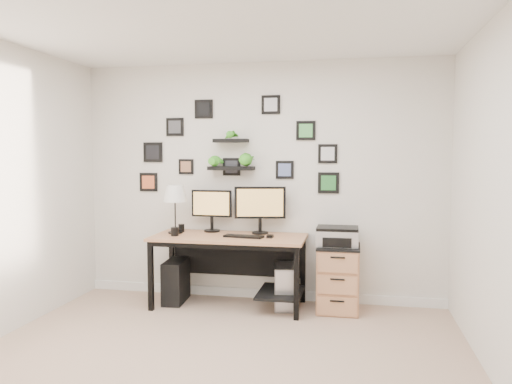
% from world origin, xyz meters
% --- Properties ---
extents(room, '(4.00, 4.00, 4.00)m').
position_xyz_m(room, '(0.00, 1.98, 0.05)').
color(room, tan).
rests_on(room, ground).
extents(desk, '(1.60, 0.70, 0.75)m').
position_xyz_m(desk, '(-0.22, 1.67, 0.63)').
color(desk, tan).
rests_on(desk, ground).
extents(monitor_left, '(0.45, 0.18, 0.46)m').
position_xyz_m(monitor_left, '(-0.51, 1.86, 1.02)').
color(monitor_left, black).
rests_on(monitor_left, desk).
extents(monitor_right, '(0.54, 0.21, 0.51)m').
position_xyz_m(monitor_right, '(0.04, 1.83, 1.05)').
color(monitor_right, black).
rests_on(monitor_right, desk).
extents(keyboard, '(0.42, 0.18, 0.02)m').
position_xyz_m(keyboard, '(-0.09, 1.57, 0.76)').
color(keyboard, black).
rests_on(keyboard, desk).
extents(mouse, '(0.06, 0.09, 0.03)m').
position_xyz_m(mouse, '(0.18, 1.60, 0.76)').
color(mouse, black).
rests_on(mouse, desk).
extents(table_lamp, '(0.26, 0.26, 0.52)m').
position_xyz_m(table_lamp, '(-0.87, 1.69, 1.17)').
color(table_lamp, black).
rests_on(table_lamp, desk).
extents(mug, '(0.08, 0.08, 0.09)m').
position_xyz_m(mug, '(-0.82, 1.52, 0.80)').
color(mug, black).
rests_on(mug, desk).
extents(pen_cup, '(0.07, 0.07, 0.09)m').
position_xyz_m(pen_cup, '(-0.84, 1.79, 0.79)').
color(pen_cup, black).
rests_on(pen_cup, desk).
extents(pc_tower_black, '(0.23, 0.47, 0.45)m').
position_xyz_m(pc_tower_black, '(-0.87, 1.67, 0.23)').
color(pc_tower_black, black).
rests_on(pc_tower_black, ground).
extents(pc_tower_grey, '(0.26, 0.47, 0.45)m').
position_xyz_m(pc_tower_grey, '(0.32, 1.71, 0.22)').
color(pc_tower_grey, gray).
rests_on(pc_tower_grey, ground).
extents(file_cabinet, '(0.43, 0.53, 0.67)m').
position_xyz_m(file_cabinet, '(0.88, 1.72, 0.34)').
color(file_cabinet, tan).
rests_on(file_cabinet, ground).
extents(printer, '(0.42, 0.35, 0.19)m').
position_xyz_m(printer, '(0.86, 1.73, 0.77)').
color(printer, silver).
rests_on(printer, file_cabinet).
extents(wall_decor, '(2.27, 0.18, 1.06)m').
position_xyz_m(wall_decor, '(-0.28, 1.93, 1.64)').
color(wall_decor, black).
rests_on(wall_decor, ground).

